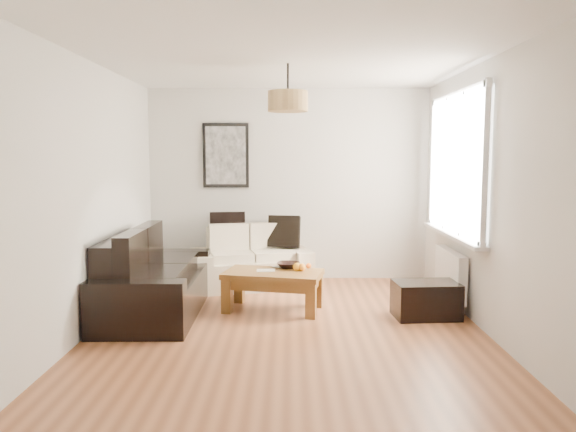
{
  "coord_description": "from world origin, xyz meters",
  "views": [
    {
      "loc": [
        0.02,
        -5.19,
        1.68
      ],
      "look_at": [
        0.0,
        0.6,
        1.05
      ],
      "focal_mm": 33.9,
      "sensor_mm": 36.0,
      "label": 1
    }
  ],
  "objects_px": {
    "ottoman": "(426,300)",
    "sofa_leather": "(156,275)",
    "coffee_table": "(273,291)",
    "loveseat_cream": "(251,258)"
  },
  "relations": [
    {
      "from": "coffee_table",
      "to": "ottoman",
      "type": "height_order",
      "value": "coffee_table"
    },
    {
      "from": "ottoman",
      "to": "sofa_leather",
      "type": "bearing_deg",
      "value": 176.45
    },
    {
      "from": "loveseat_cream",
      "to": "sofa_leather",
      "type": "bearing_deg",
      "value": -142.95
    },
    {
      "from": "sofa_leather",
      "to": "coffee_table",
      "type": "xyz_separation_m",
      "value": [
        1.27,
        0.09,
        -0.2
      ]
    },
    {
      "from": "loveseat_cream",
      "to": "ottoman",
      "type": "relative_size",
      "value": 2.28
    },
    {
      "from": "coffee_table",
      "to": "ottoman",
      "type": "relative_size",
      "value": 1.6
    },
    {
      "from": "ottoman",
      "to": "loveseat_cream",
      "type": "bearing_deg",
      "value": 144.32
    },
    {
      "from": "coffee_table",
      "to": "loveseat_cream",
      "type": "bearing_deg",
      "value": 106.18
    },
    {
      "from": "sofa_leather",
      "to": "ottoman",
      "type": "height_order",
      "value": "sofa_leather"
    },
    {
      "from": "loveseat_cream",
      "to": "coffee_table",
      "type": "bearing_deg",
      "value": -88.92
    }
  ]
}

